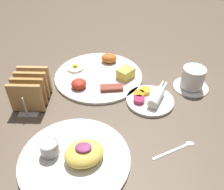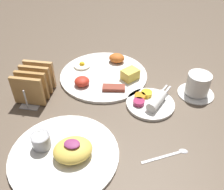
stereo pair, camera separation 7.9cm
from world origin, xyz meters
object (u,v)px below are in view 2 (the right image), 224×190
object	(u,v)px
plate_foreground	(65,152)
coffee_cup	(198,85)
plate_breakfast	(105,74)
plate_condiments	(151,102)
toast_rack	(34,83)

from	to	relation	value
plate_foreground	coffee_cup	bearing A→B (deg)	41.62
plate_foreground	coffee_cup	world-z (taller)	coffee_cup
coffee_cup	plate_breakfast	bearing A→B (deg)	170.55
plate_condiments	plate_foreground	bearing A→B (deg)	-131.48
plate_breakfast	plate_condiments	size ratio (longest dim) A/B	2.03
plate_condiments	coffee_cup	size ratio (longest dim) A/B	1.31
plate_foreground	plate_breakfast	bearing A→B (deg)	84.55
plate_foreground	coffee_cup	size ratio (longest dim) A/B	2.35
plate_breakfast	toast_rack	world-z (taller)	toast_rack
plate_condiments	coffee_cup	distance (m)	0.17
plate_breakfast	coffee_cup	bearing A→B (deg)	-9.45
plate_breakfast	plate_condiments	world-z (taller)	plate_breakfast
plate_foreground	coffee_cup	distance (m)	0.48
plate_condiments	plate_foreground	size ratio (longest dim) A/B	0.56
plate_foreground	toast_rack	world-z (taller)	toast_rack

